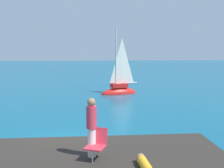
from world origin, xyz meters
name	(u,v)px	position (x,y,z in m)	size (l,w,h in m)	color
ground_plane	(68,143)	(0.00, 0.00, 0.00)	(160.00, 160.00, 0.00)	#0F5675
boulder_seaward	(137,162)	(2.49, -2.01, 0.00)	(0.84, 0.67, 0.46)	#272523
boulder_inland	(113,163)	(1.68, -2.04, 0.00)	(1.14, 0.91, 0.63)	#292623
sailboat_near	(119,90)	(3.26, 11.90, 0.33)	(3.36, 2.03, 6.06)	red
person_standing	(92,126)	(1.00, -3.54, 1.74)	(0.28, 0.28, 1.62)	white
beach_chair	(97,142)	(1.14, -3.66, 1.32)	(0.66, 0.73, 0.80)	#E03342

